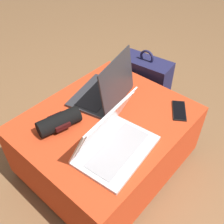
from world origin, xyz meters
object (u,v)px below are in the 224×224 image
backpack (144,87)px  laptop_far (106,91)px  cell_phone (179,111)px  wrist_brace (59,122)px  laptop_near (112,142)px

backpack → laptop_far: bearing=87.0°
cell_phone → wrist_brace: wrist_brace is taller
laptop_far → cell_phone: (0.18, -0.36, -0.05)m
laptop_near → wrist_brace: laptop_near is taller
cell_phone → backpack: size_ratio=0.33×
laptop_far → backpack: laptop_far is taller
cell_phone → backpack: bearing=-66.5°
laptop_far → wrist_brace: bearing=-16.5°
laptop_near → cell_phone: 0.44m
laptop_far → wrist_brace: (-0.32, 0.02, -0.01)m
cell_phone → laptop_far: bearing=-7.9°
laptop_far → cell_phone: 0.41m
cell_phone → wrist_brace: 0.63m
laptop_near → cell_phone: bearing=-18.4°
laptop_far → cell_phone: laptop_far is taller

